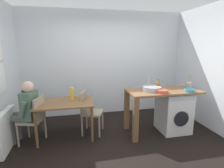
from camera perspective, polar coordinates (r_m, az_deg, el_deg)
ground_plane at (r=3.58m, az=2.73°, el=-18.56°), size 5.46×5.46×0.00m
wall_back at (r=4.81m, az=-2.47°, el=6.46°), size 4.60×0.10×2.70m
radiator at (r=3.79m, az=-30.48°, el=-12.58°), size 0.10×0.80×0.70m
dining_table at (r=3.71m, az=-14.76°, el=-6.90°), size 1.10×0.76×0.74m
chair_person_seat at (r=3.71m, az=-23.32°, el=-9.73°), size 0.50×0.50×0.90m
chair_opposite at (r=3.83m, az=-7.34°, el=-8.13°), size 0.51×0.51×0.90m
seated_person at (r=3.73m, az=-25.75°, el=-7.15°), size 0.55×0.54×1.20m
kitchen_counter at (r=3.82m, az=13.08°, el=-4.38°), size 1.50×0.68×0.92m
washing_machine at (r=4.14m, az=18.88°, el=-8.26°), size 0.60×0.61×0.86m
sink_basin at (r=3.75m, az=12.51°, el=-1.45°), size 0.38×0.38×0.09m
tap at (r=3.89m, az=11.48°, el=0.52°), size 0.02×0.02×0.28m
bottle_tall_green at (r=3.86m, az=14.38°, el=-0.35°), size 0.08×0.08×0.22m
mixing_bowl at (r=3.63m, az=15.61°, el=-2.22°), size 0.23×0.23×0.06m
utensil_crock at (r=4.23m, az=23.32°, el=-0.28°), size 0.11×0.11×0.30m
colander at (r=3.92m, az=23.38°, el=-1.79°), size 0.20×0.20×0.06m
vase at (r=3.73m, az=-12.58°, el=-3.03°), size 0.09×0.09×0.26m
scissors at (r=3.76m, az=16.06°, el=-2.23°), size 0.15×0.06×0.01m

